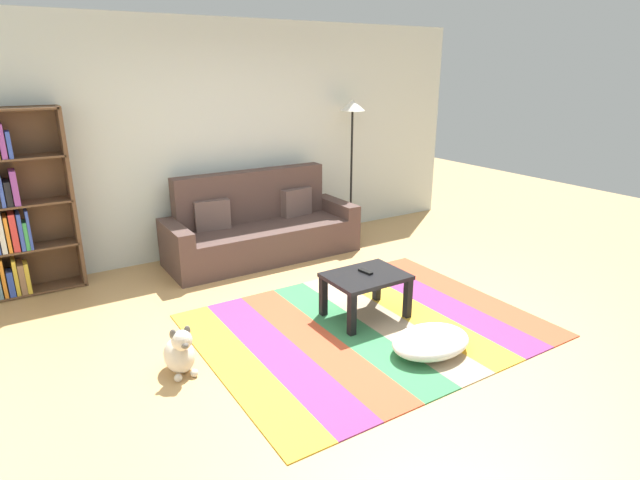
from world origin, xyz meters
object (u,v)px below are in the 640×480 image
object	(u,v)px
bookshelf	(10,208)
coffee_table	(366,282)
pouf	(431,341)
standing_lamp	(352,123)
couch	(260,229)
tv_remote	(365,272)
dog	(180,353)

from	to	relation	value
bookshelf	coffee_table	xyz separation A→B (m)	(2.58, -2.24, -0.55)
pouf	standing_lamp	world-z (taller)	standing_lamp
coffee_table	standing_lamp	world-z (taller)	standing_lamp
couch	bookshelf	bearing A→B (deg)	173.62
tv_remote	couch	bearing A→B (deg)	84.70
coffee_table	tv_remote	world-z (taller)	tv_remote
dog	pouf	bearing A→B (deg)	-24.03
pouf	dog	distance (m)	1.94
couch	standing_lamp	bearing A→B (deg)	7.96
pouf	tv_remote	world-z (taller)	tv_remote
standing_lamp	tv_remote	world-z (taller)	standing_lamp
couch	standing_lamp	world-z (taller)	standing_lamp
tv_remote	bookshelf	bearing A→B (deg)	131.23
bookshelf	couch	bearing A→B (deg)	-6.38
bookshelf	pouf	size ratio (longest dim) A/B	2.68
pouf	dog	xyz separation A→B (m)	(-1.77, 0.79, 0.06)
dog	standing_lamp	size ratio (longest dim) A/B	0.22
couch	tv_remote	bearing A→B (deg)	-86.85
dog	tv_remote	distance (m)	1.75
couch	bookshelf	world-z (taller)	bookshelf
bookshelf	tv_remote	size ratio (longest dim) A/B	12.13
coffee_table	standing_lamp	bearing A→B (deg)	57.62
couch	standing_lamp	size ratio (longest dim) A/B	1.27
bookshelf	standing_lamp	world-z (taller)	bookshelf
couch	bookshelf	size ratio (longest dim) A/B	1.24
couch	dog	world-z (taller)	couch
dog	tv_remote	size ratio (longest dim) A/B	2.65
dog	standing_lamp	bearing A→B (deg)	35.09
pouf	tv_remote	bearing A→B (deg)	92.57
bookshelf	standing_lamp	bearing A→B (deg)	-1.09
couch	pouf	world-z (taller)	couch
coffee_table	standing_lamp	size ratio (longest dim) A/B	0.39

